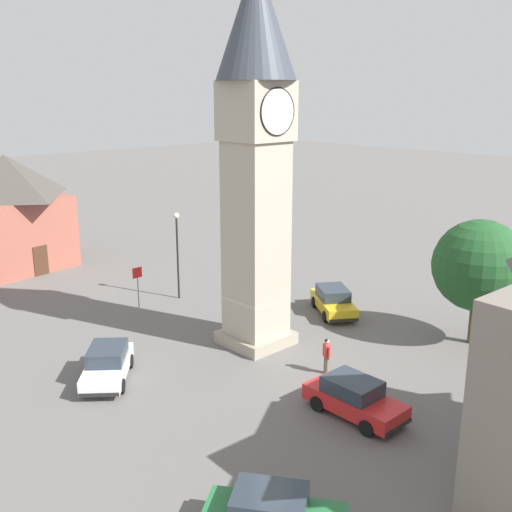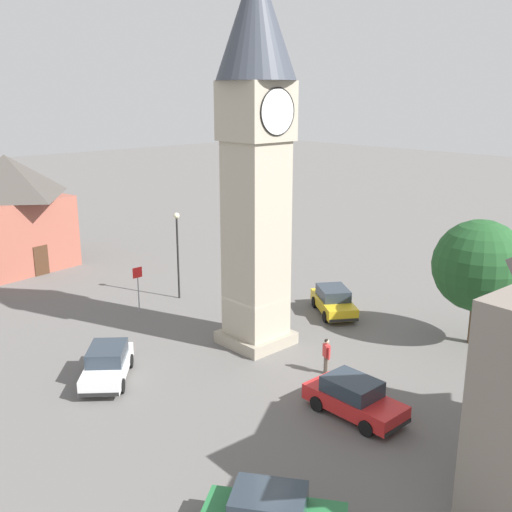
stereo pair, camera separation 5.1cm
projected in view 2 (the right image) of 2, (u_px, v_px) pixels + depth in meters
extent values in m
plane|color=#605E5B|center=(256.00, 343.00, 30.63)|extent=(200.00, 200.00, 0.00)
cube|color=gray|center=(256.00, 337.00, 30.55)|extent=(3.08, 3.08, 0.60)
cube|color=#ADA38E|center=(256.00, 240.00, 29.20)|extent=(2.46, 2.46, 9.61)
cube|color=#ADA38E|center=(256.00, 111.00, 27.57)|extent=(2.76, 2.76, 2.71)
cone|color=#383D47|center=(256.00, 19.00, 26.51)|extent=(3.72, 3.72, 5.29)
cylinder|color=white|center=(236.00, 110.00, 28.56)|extent=(2.07, 0.04, 2.07)
torus|color=black|center=(236.00, 110.00, 28.57)|extent=(2.13, 0.06, 2.13)
cube|color=black|center=(235.00, 105.00, 28.53)|extent=(0.05, 0.02, 0.58)
cube|color=black|center=(240.00, 110.00, 28.79)|extent=(0.79, 0.02, 0.04)
cylinder|color=white|center=(278.00, 112.00, 26.58)|extent=(2.07, 0.04, 2.07)
torus|color=black|center=(278.00, 112.00, 26.57)|extent=(2.13, 0.06, 2.13)
cube|color=white|center=(107.00, 368.00, 26.51)|extent=(3.94, 4.23, 0.64)
cube|color=#28333D|center=(107.00, 353.00, 26.49)|extent=(2.55, 2.61, 0.64)
cylinder|color=black|center=(121.00, 386.00, 25.44)|extent=(0.58, 0.63, 0.64)
cylinder|color=black|center=(83.00, 387.00, 25.36)|extent=(0.58, 0.63, 0.64)
cylinder|color=black|center=(130.00, 361.00, 27.81)|extent=(0.58, 0.63, 0.64)
cylinder|color=black|center=(95.00, 362.00, 27.73)|extent=(0.58, 0.63, 0.64)
cube|color=black|center=(99.00, 394.00, 24.62)|extent=(1.35, 1.17, 0.16)
cube|color=red|center=(354.00, 402.00, 23.57)|extent=(1.76, 4.12, 0.64)
cube|color=#28333D|center=(352.00, 387.00, 23.51)|extent=(1.59, 2.12, 0.64)
cylinder|color=black|center=(392.00, 413.00, 23.28)|extent=(0.23, 0.64, 0.64)
cylinder|color=black|center=(367.00, 428.00, 22.24)|extent=(0.23, 0.64, 0.64)
cylinder|color=black|center=(343.00, 391.00, 25.04)|extent=(0.23, 0.64, 0.64)
cylinder|color=black|center=(317.00, 404.00, 24.00)|extent=(0.23, 0.64, 0.64)
cube|color=black|center=(397.00, 428.00, 22.19)|extent=(1.67, 0.14, 0.16)
cube|color=gold|center=(333.00, 304.00, 34.52)|extent=(3.71, 4.35, 0.64)
cube|color=#28333D|center=(333.00, 293.00, 34.50)|extent=(2.47, 2.61, 0.64)
cylinder|color=black|center=(353.00, 315.00, 33.54)|extent=(0.54, 0.65, 0.64)
cylinder|color=black|center=(326.00, 317.00, 33.30)|extent=(0.54, 0.65, 0.64)
cylinder|color=black|center=(340.00, 301.00, 35.88)|extent=(0.54, 0.65, 0.64)
cylinder|color=black|center=(315.00, 302.00, 35.64)|extent=(0.54, 0.65, 0.64)
cube|color=black|center=(344.00, 320.00, 32.65)|extent=(1.45, 1.03, 0.16)
cube|color=#28333D|center=(269.00, 503.00, 16.86)|extent=(2.49, 2.62, 0.64)
cylinder|color=black|center=(238.00, 506.00, 18.06)|extent=(0.55, 0.65, 0.64)
cylinder|color=#706656|center=(325.00, 364.00, 27.27)|extent=(0.13, 0.13, 0.82)
cylinder|color=#706656|center=(327.00, 366.00, 27.11)|extent=(0.13, 0.13, 0.82)
cube|color=#D13838|center=(326.00, 351.00, 27.00)|extent=(0.34, 0.42, 0.60)
cylinder|color=#D13838|center=(324.00, 350.00, 27.23)|extent=(0.09, 0.09, 0.60)
cylinder|color=#D13838|center=(329.00, 354.00, 26.80)|extent=(0.09, 0.09, 0.60)
sphere|color=beige|center=(327.00, 341.00, 26.88)|extent=(0.22, 0.22, 0.22)
sphere|color=black|center=(327.00, 341.00, 26.87)|extent=(0.20, 0.20, 0.20)
cylinder|color=brown|center=(474.00, 320.00, 30.32)|extent=(0.44, 0.44, 2.51)
sphere|color=#1E4C23|center=(479.00, 266.00, 29.56)|extent=(4.60, 4.60, 4.60)
cube|color=#995142|center=(12.00, 232.00, 43.39)|extent=(7.61, 7.80, 5.20)
pyramid|color=#47423D|center=(6.00, 176.00, 42.31)|extent=(7.99, 8.19, 2.99)
cube|color=#422819|center=(41.00, 261.00, 41.74)|extent=(1.10, 0.24, 2.10)
cylinder|color=black|center=(178.00, 259.00, 36.65)|extent=(0.12, 0.12, 5.05)
sphere|color=beige|center=(176.00, 216.00, 35.93)|extent=(0.36, 0.36, 0.36)
cylinder|color=gray|center=(139.00, 296.00, 34.34)|extent=(0.07, 0.07, 2.20)
cube|color=red|center=(137.00, 273.00, 33.97)|extent=(0.60, 0.04, 0.60)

